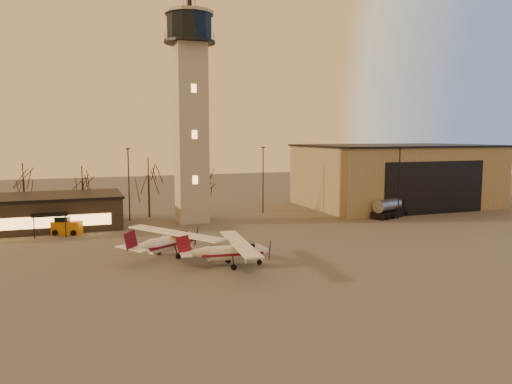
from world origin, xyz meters
The scene contains 10 objects.
ground centered at (0.00, 0.00, 0.00)m, with size 220.00×220.00×0.00m, color #454340.
control_tower centered at (0.00, 30.00, 16.33)m, with size 6.80×6.80×32.60m.
hangar centered at (36.00, 33.98, 5.15)m, with size 30.60×20.60×10.30m.
terminal centered at (-21.99, 31.98, 2.16)m, with size 25.40×12.20×4.30m.
light_poles centered at (0.50, 31.00, 5.41)m, with size 58.50×12.25×10.14m.
tree_row centered at (-13.70, 39.16, 5.94)m, with size 37.20×9.20×8.80m.
cessna_front centered at (-1.58, 5.72, 1.08)m, with size 9.15×11.54×3.17m.
cessna_rear centered at (-6.32, 11.60, 1.16)m, with size 9.91×11.21×3.39m.
fuel_truck centered at (28.22, 23.99, 1.09)m, with size 7.68×4.90×2.76m.
service_cart centered at (-16.20, 27.03, 0.81)m, with size 3.80×3.11×2.13m.
Camera 1 is at (-15.27, -36.77, 12.02)m, focal length 35.00 mm.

